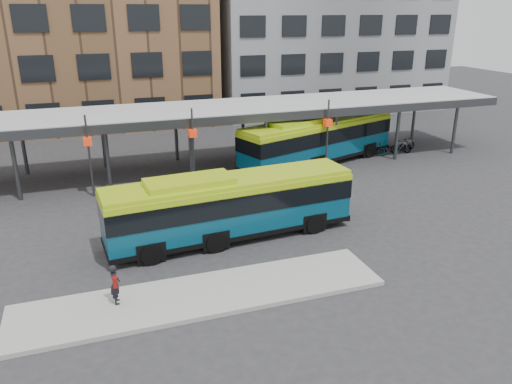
# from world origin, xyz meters

# --- Properties ---
(ground) EXTENTS (120.00, 120.00, 0.00)m
(ground) POSITION_xyz_m (0.00, 0.00, 0.00)
(ground) COLOR #28282B
(ground) RESTS_ON ground
(boarding_island) EXTENTS (14.00, 3.00, 0.18)m
(boarding_island) POSITION_xyz_m (-5.50, -3.00, 0.09)
(boarding_island) COLOR gray
(boarding_island) RESTS_ON ground
(canopy) EXTENTS (40.00, 6.53, 4.80)m
(canopy) POSITION_xyz_m (-0.06, 12.87, 3.91)
(canopy) COLOR #999B9E
(canopy) RESTS_ON ground
(building_brick) EXTENTS (26.00, 14.00, 22.00)m
(building_brick) POSITION_xyz_m (-10.00, 32.00, 11.00)
(building_brick) COLOR brown
(building_brick) RESTS_ON ground
(building_grey) EXTENTS (24.00, 14.00, 20.00)m
(building_grey) POSITION_xyz_m (16.00, 32.00, 10.00)
(building_grey) COLOR slate
(building_grey) RESTS_ON ground
(bus_front) EXTENTS (11.89, 3.40, 3.23)m
(bus_front) POSITION_xyz_m (-3.03, 1.75, 1.68)
(bus_front) COLOR #073D55
(bus_front) RESTS_ON ground
(bus_rear) EXTENTS (12.56, 6.50, 3.41)m
(bus_rear) POSITION_xyz_m (6.17, 11.44, 1.78)
(bus_rear) COLOR #073D55
(bus_rear) RESTS_ON ground
(pedestrian) EXTENTS (0.37, 0.60, 1.53)m
(pedestrian) POSITION_xyz_m (-8.63, -2.60, 0.96)
(pedestrian) COLOR black
(pedestrian) RESTS_ON boarding_island
(bike_rack) EXTENTS (5.02, 1.41, 1.01)m
(bike_rack) POSITION_xyz_m (12.55, 11.96, 0.47)
(bike_rack) COLOR slate
(bike_rack) RESTS_ON ground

